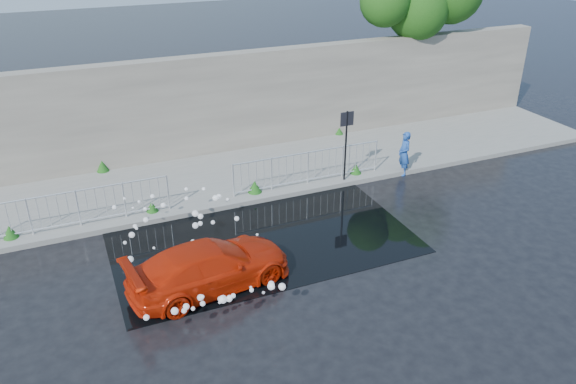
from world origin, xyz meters
name	(u,v)px	position (x,y,z in m)	size (l,w,h in m)	color
ground	(256,260)	(0.00, 0.00, 0.00)	(90.00, 90.00, 0.00)	black
pavement	(204,180)	(0.00, 5.00, 0.07)	(30.00, 4.00, 0.15)	gray
curb	(222,207)	(0.00, 3.00, 0.08)	(30.00, 0.25, 0.16)	gray
retaining_wall	(184,108)	(0.00, 7.20, 1.90)	(30.00, 0.60, 3.50)	#6B645A
puddle	(261,237)	(0.50, 1.00, 0.01)	(8.00, 5.00, 0.01)	black
sign_post	(346,135)	(4.20, 3.10, 1.72)	(0.45, 0.06, 2.50)	black
tree	(426,1)	(9.86, 7.41, 4.90)	(5.23, 2.52, 6.46)	#332114
railing_left	(78,207)	(-4.00, 3.35, 0.74)	(5.05, 0.05, 1.10)	silver
railing_right	(308,166)	(3.00, 3.35, 0.74)	(5.05, 0.05, 1.10)	silver
weeds	(197,182)	(-0.35, 4.48, 0.33)	(12.17, 3.93, 0.38)	#134714
water_spray	(199,248)	(-1.46, 0.04, 0.70)	(3.59, 5.42, 1.03)	white
red_car	(210,266)	(-1.38, -0.63, 0.57)	(1.60, 3.93, 1.14)	red
person	(404,154)	(6.40, 3.00, 0.76)	(0.55, 0.36, 1.52)	#214DA5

